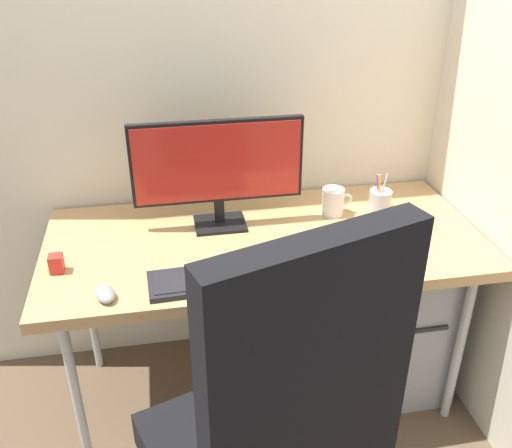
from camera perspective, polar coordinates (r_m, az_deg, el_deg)
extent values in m
plane|color=brown|center=(2.55, 0.72, -16.08)|extent=(8.00, 8.00, 0.00)
cube|color=beige|center=(2.24, -1.09, 18.47)|extent=(2.69, 0.04, 2.80)
cube|color=tan|center=(2.10, 0.84, -1.83)|extent=(1.59, 0.74, 0.04)
cylinder|color=silver|center=(2.11, -17.54, -16.13)|extent=(0.03, 0.03, 0.71)
cylinder|color=silver|center=(2.34, 19.69, -11.51)|extent=(0.03, 0.03, 0.71)
cylinder|color=silver|center=(2.53, -16.42, -7.41)|extent=(0.03, 0.03, 0.71)
cylinder|color=silver|center=(2.72, 14.37, -4.34)|extent=(0.03, 0.03, 0.71)
cube|color=black|center=(1.22, 5.28, -17.20)|extent=(0.46, 0.21, 0.76)
cube|color=#9EA0A5|center=(2.48, 13.86, -9.11)|extent=(0.37, 0.46, 0.62)
cube|color=#262628|center=(2.24, 16.53, -10.13)|extent=(0.19, 0.01, 0.02)
cube|color=black|center=(2.17, -3.62, 0.05)|extent=(0.19, 0.15, 0.01)
cube|color=black|center=(2.16, -3.70, 1.48)|extent=(0.04, 0.02, 0.10)
cube|color=black|center=(2.08, -3.88, 6.26)|extent=(0.63, 0.02, 0.31)
cube|color=#B2261E|center=(2.06, -3.83, 6.12)|extent=(0.60, 0.01, 0.29)
cube|color=black|center=(1.85, -4.20, -5.49)|extent=(0.43, 0.18, 0.02)
cube|color=black|center=(1.85, -4.21, -5.22)|extent=(0.40, 0.14, 0.00)
ellipsoid|color=gray|center=(1.83, -14.86, -6.79)|extent=(0.08, 0.11, 0.03)
cylinder|color=#B2B5BA|center=(2.32, 12.32, 2.36)|extent=(0.09, 0.09, 0.08)
cylinder|color=silver|center=(2.30, 12.29, 3.62)|extent=(0.02, 0.01, 0.11)
cylinder|color=silver|center=(2.30, 12.66, 3.64)|extent=(0.02, 0.01, 0.11)
torus|color=red|center=(2.32, 12.35, 2.58)|extent=(0.03, 0.04, 0.01)
cylinder|color=purple|center=(2.31, 12.09, 3.49)|extent=(0.02, 0.01, 0.12)
cylinder|color=orange|center=(2.29, 12.24, 3.35)|extent=(0.02, 0.01, 0.13)
cube|color=#B23333|center=(2.02, 10.39, -2.68)|extent=(0.15, 0.19, 0.02)
cylinder|color=white|center=(2.25, 7.71, 2.24)|extent=(0.09, 0.09, 0.11)
torus|color=white|center=(2.26, 9.05, 2.47)|extent=(0.05, 0.01, 0.05)
cube|color=red|center=(1.99, -19.37, -3.77)|extent=(0.04, 0.04, 0.06)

